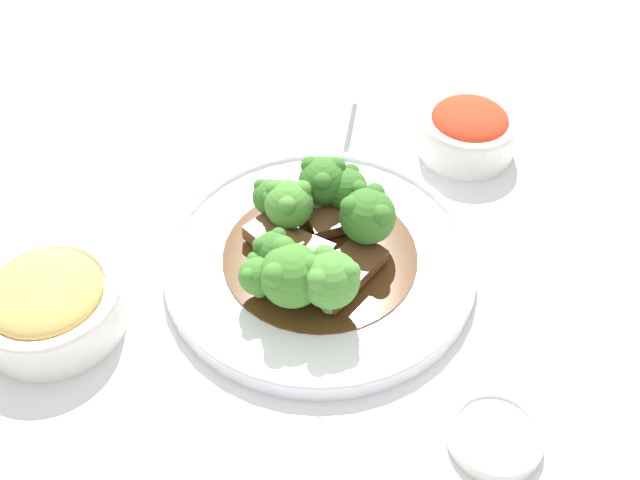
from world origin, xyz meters
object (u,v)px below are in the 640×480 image
object	(u,v)px
broccoli_floret_6	(368,215)
broccoli_floret_5	(323,180)
side_bowl_kimchi	(468,130)
side_bowl_appetizer	(49,303)
beef_strip_2	(303,251)
broccoli_floret_0	(274,251)
broccoli_floret_4	(290,274)
main_plate	(320,258)
sauce_dish	(495,436)
serving_spoon	(334,177)
beef_strip_1	(346,272)
broccoli_floret_2	(289,203)
beef_strip_3	(273,240)
beef_strip_0	(334,220)
broccoli_floret_8	(270,196)
broccoli_floret_7	(331,279)
broccoli_floret_1	(258,275)

from	to	relation	value
broccoli_floret_6	broccoli_floret_5	bearing A→B (deg)	61.92
side_bowl_kimchi	side_bowl_appetizer	world-z (taller)	side_bowl_appetizer
beef_strip_2	broccoli_floret_0	bearing A→B (deg)	155.59
broccoli_floret_0	broccoli_floret_4	bearing A→B (deg)	-128.66
main_plate	broccoli_floret_0	distance (m)	0.06
side_bowl_appetizer	sauce_dish	size ratio (longest dim) A/B	1.68
serving_spoon	main_plate	bearing A→B (deg)	-165.95
beef_strip_1	serving_spoon	bearing A→B (deg)	26.77
broccoli_floret_4	broccoli_floret_5	bearing A→B (deg)	9.34
broccoli_floret_2	broccoli_floret_4	bearing A→B (deg)	-154.95
beef_strip_1	beef_strip_3	size ratio (longest dim) A/B	1.41
beef_strip_0	side_bowl_appetizer	world-z (taller)	side_bowl_appetizer
broccoli_floret_2	broccoli_floret_8	size ratio (longest dim) A/B	1.26
beef_strip_3	broccoli_floret_7	size ratio (longest dim) A/B	1.01
broccoli_floret_7	broccoli_floret_6	bearing A→B (deg)	-1.40
broccoli_floret_2	side_bowl_kimchi	distance (m)	0.22
side_bowl_kimchi	broccoli_floret_7	bearing A→B (deg)	169.79
main_plate	broccoli_floret_5	size ratio (longest dim) A/B	5.42
beef_strip_2	broccoli_floret_5	world-z (taller)	broccoli_floret_5
main_plate	broccoli_floret_2	bearing A→B (deg)	63.93
broccoli_floret_5	serving_spoon	distance (m)	0.04
main_plate	beef_strip_2	world-z (taller)	beef_strip_2
broccoli_floret_5	side_bowl_kimchi	distance (m)	0.18
serving_spoon	side_bowl_kimchi	distance (m)	0.15
broccoli_floret_1	broccoli_floret_8	world-z (taller)	same
beef_strip_3	broccoli_floret_6	bearing A→B (deg)	-62.94
beef_strip_0	beef_strip_2	xyz separation A→B (m)	(-0.04, 0.01, -0.00)
broccoli_floret_5	broccoli_floret_8	distance (m)	0.05
main_plate	broccoli_floret_2	size ratio (longest dim) A/B	5.63
beef_strip_2	broccoli_floret_8	size ratio (longest dim) A/B	1.26
broccoli_floret_2	beef_strip_0	bearing A→B (deg)	-64.84
broccoli_floret_1	broccoli_floret_0	bearing A→B (deg)	-8.37
broccoli_floret_8	side_bowl_appetizer	bearing A→B (deg)	144.36
beef_strip_1	serving_spoon	world-z (taller)	serving_spoon
serving_spoon	sauce_dish	distance (m)	0.28
broccoli_floret_7	serving_spoon	bearing A→B (deg)	20.63
beef_strip_3	broccoli_floret_2	size ratio (longest dim) A/B	1.19
broccoli_floret_0	broccoli_floret_7	distance (m)	0.06
broccoli_floret_5	broccoli_floret_4	bearing A→B (deg)	-170.66
broccoli_floret_0	beef_strip_1	bearing A→B (deg)	-69.87
broccoli_floret_1	broccoli_floret_6	world-z (taller)	broccoli_floret_6
broccoli_floret_6	broccoli_floret_8	xyz separation A→B (m)	(-0.00, 0.09, -0.01)
broccoli_floret_0	sauce_dish	xyz separation A→B (m)	(-0.07, -0.21, -0.04)
side_bowl_appetizer	broccoli_floret_4	bearing A→B (deg)	-64.33
broccoli_floret_0	broccoli_floret_7	world-z (taller)	broccoli_floret_7
beef_strip_1	sauce_dish	distance (m)	0.18
main_plate	broccoli_floret_6	distance (m)	0.06
main_plate	broccoli_floret_6	bearing A→B (deg)	-50.06
broccoli_floret_2	broccoli_floret_8	world-z (taller)	broccoli_floret_2
serving_spoon	beef_strip_1	bearing A→B (deg)	-153.23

